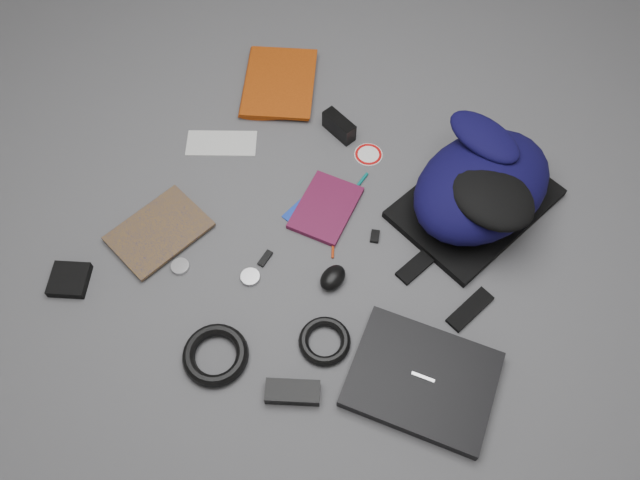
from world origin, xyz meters
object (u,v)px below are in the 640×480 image
at_px(compact_camera, 339,126).
at_px(mouse, 333,278).
at_px(laptop, 422,379).
at_px(power_brick, 293,392).
at_px(comic_book, 139,212).
at_px(pouch, 69,280).
at_px(dvd_case, 326,208).
at_px(textbook_red, 245,82).
at_px(backpack, 482,186).

height_order(compact_camera, mouse, compact_camera).
bearing_deg(laptop, power_brick, -152.61).
relative_size(compact_camera, power_brick, 0.85).
distance_m(comic_book, pouch, 0.26).
bearing_deg(dvd_case, pouch, -136.48).
height_order(textbook_red, comic_book, textbook_red).
relative_size(dvd_case, compact_camera, 1.88).
distance_m(comic_book, dvd_case, 0.51).
height_order(mouse, power_brick, mouse).
xyz_separation_m(laptop, power_brick, (-0.27, -0.15, -0.00)).
distance_m(laptop, pouch, 0.92).
bearing_deg(mouse, backpack, 67.35).
bearing_deg(comic_book, laptop, 12.82).
height_order(textbook_red, compact_camera, compact_camera).
xyz_separation_m(textbook_red, power_brick, (0.55, -0.83, -0.00)).
height_order(laptop, textbook_red, laptop).
height_order(dvd_case, compact_camera, compact_camera).
relative_size(textbook_red, compact_camera, 2.70).
bearing_deg(comic_book, pouch, -79.83).
height_order(compact_camera, pouch, compact_camera).
height_order(dvd_case, power_brick, power_brick).
height_order(backpack, dvd_case, backpack).
relative_size(dvd_case, pouch, 2.15).
bearing_deg(mouse, laptop, -15.23).
bearing_deg(comic_book, dvd_case, 47.14).
height_order(power_brick, pouch, power_brick).
distance_m(backpack, pouch, 1.10).
bearing_deg(mouse, comic_book, -164.69).
xyz_separation_m(comic_book, compact_camera, (0.39, 0.49, 0.02)).
bearing_deg(pouch, laptop, 7.07).
bearing_deg(laptop, comic_book, 169.00).
height_order(dvd_case, pouch, pouch).
distance_m(mouse, power_brick, 0.31).
height_order(comic_book, power_brick, power_brick).
xyz_separation_m(laptop, pouch, (-0.92, -0.11, -0.00)).
relative_size(laptop, power_brick, 2.61).
height_order(laptop, compact_camera, compact_camera).
height_order(compact_camera, power_brick, compact_camera).
xyz_separation_m(backpack, dvd_case, (-0.37, -0.18, -0.09)).
xyz_separation_m(laptop, mouse, (-0.30, 0.16, 0.00)).
relative_size(laptop, textbook_red, 1.14).
bearing_deg(textbook_red, compact_camera, -29.23).
bearing_deg(mouse, dvd_case, 131.07).
bearing_deg(mouse, compact_camera, 124.07).
bearing_deg(compact_camera, power_brick, -49.97).
relative_size(backpack, power_brick, 3.67).
relative_size(comic_book, power_brick, 1.94).
bearing_deg(pouch, textbook_red, 83.04).
relative_size(backpack, comic_book, 1.89).
height_order(comic_book, compact_camera, compact_camera).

